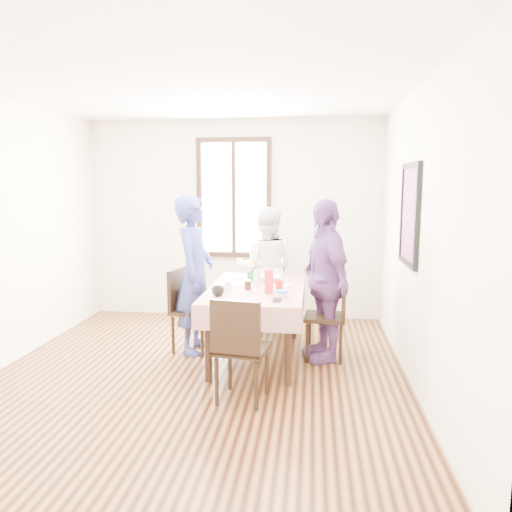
% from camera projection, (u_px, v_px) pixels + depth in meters
% --- Properties ---
extents(ground, '(4.50, 4.50, 0.00)m').
position_uv_depth(ground, '(198.00, 375.00, 4.76)').
color(ground, black).
rests_on(ground, ground).
extents(back_wall, '(4.00, 0.00, 4.00)m').
position_uv_depth(back_wall, '(234.00, 220.00, 6.78)').
color(back_wall, beige).
rests_on(back_wall, ground).
extents(right_wall, '(0.00, 4.50, 4.50)m').
position_uv_depth(right_wall, '(418.00, 239.00, 4.34)').
color(right_wall, beige).
rests_on(right_wall, ground).
extents(window_frame, '(1.02, 0.06, 1.62)m').
position_uv_depth(window_frame, '(234.00, 198.00, 6.72)').
color(window_frame, black).
rests_on(window_frame, back_wall).
extents(window_pane, '(0.90, 0.02, 1.50)m').
position_uv_depth(window_pane, '(234.00, 198.00, 6.73)').
color(window_pane, white).
rests_on(window_pane, back_wall).
extents(art_poster, '(0.04, 0.76, 0.96)m').
position_uv_depth(art_poster, '(410.00, 214.00, 4.61)').
color(art_poster, red).
rests_on(art_poster, right_wall).
extents(dining_table, '(0.86, 1.54, 0.75)m').
position_uv_depth(dining_table, '(257.00, 323.00, 5.21)').
color(dining_table, black).
rests_on(dining_table, ground).
extents(tablecloth, '(0.98, 1.66, 0.01)m').
position_uv_depth(tablecloth, '(257.00, 288.00, 5.16)').
color(tablecloth, '#5D0007').
rests_on(tablecloth, dining_table).
extents(chair_left, '(0.49, 0.49, 0.91)m').
position_uv_depth(chair_left, '(193.00, 310.00, 5.42)').
color(chair_left, black).
rests_on(chair_left, ground).
extents(chair_right, '(0.45, 0.45, 0.91)m').
position_uv_depth(chair_right, '(325.00, 317.00, 5.16)').
color(chair_right, black).
rests_on(chair_right, ground).
extents(chair_far, '(0.45, 0.45, 0.91)m').
position_uv_depth(chair_far, '(266.00, 294.00, 6.24)').
color(chair_far, black).
rests_on(chair_far, ground).
extents(chair_near, '(0.48, 0.48, 0.91)m').
position_uv_depth(chair_near, '(242.00, 348.00, 4.16)').
color(chair_near, black).
rests_on(chair_near, ground).
extents(person_left, '(0.43, 0.64, 1.72)m').
position_uv_depth(person_left, '(194.00, 274.00, 5.36)').
color(person_left, navy).
rests_on(person_left, ground).
extents(person_far, '(0.77, 0.61, 1.56)m').
position_uv_depth(person_far, '(266.00, 269.00, 6.18)').
color(person_far, white).
rests_on(person_far, ground).
extents(person_right, '(0.73, 1.07, 1.69)m').
position_uv_depth(person_right, '(324.00, 280.00, 5.11)').
color(person_right, '#643D7C').
rests_on(person_right, ground).
extents(mug_black, '(0.16, 0.16, 0.09)m').
position_uv_depth(mug_black, '(218.00, 291.00, 4.73)').
color(mug_black, black).
rests_on(mug_black, tablecloth).
extents(mug_flag, '(0.14, 0.14, 0.09)m').
position_uv_depth(mug_flag, '(279.00, 286.00, 5.01)').
color(mug_flag, red).
rests_on(mug_flag, tablecloth).
extents(mug_green, '(0.17, 0.17, 0.09)m').
position_uv_depth(mug_green, '(252.00, 276.00, 5.52)').
color(mug_green, '#0C7226').
rests_on(mug_green, tablecloth).
extents(serving_bowl, '(0.31, 0.31, 0.06)m').
position_uv_depth(serving_bowl, '(270.00, 279.00, 5.48)').
color(serving_bowl, white).
rests_on(serving_bowl, tablecloth).
extents(juice_carton, '(0.08, 0.08, 0.24)m').
position_uv_depth(juice_carton, '(269.00, 281.00, 4.84)').
color(juice_carton, red).
rests_on(juice_carton, tablecloth).
extents(butter_tub, '(0.10, 0.10, 0.05)m').
position_uv_depth(butter_tub, '(282.00, 294.00, 4.70)').
color(butter_tub, white).
rests_on(butter_tub, tablecloth).
extents(jam_jar, '(0.07, 0.07, 0.10)m').
position_uv_depth(jam_jar, '(248.00, 285.00, 5.02)').
color(jam_jar, black).
rests_on(jam_jar, tablecloth).
extents(drinking_glass, '(0.07, 0.07, 0.10)m').
position_uv_depth(drinking_glass, '(228.00, 286.00, 4.97)').
color(drinking_glass, silver).
rests_on(drinking_glass, tablecloth).
extents(smartphone, '(0.08, 0.16, 0.01)m').
position_uv_depth(smartphone, '(277.00, 300.00, 4.56)').
color(smartphone, black).
rests_on(smartphone, tablecloth).
extents(flower_vase, '(0.08, 0.08, 0.16)m').
position_uv_depth(flower_vase, '(257.00, 278.00, 5.22)').
color(flower_vase, silver).
rests_on(flower_vase, tablecloth).
extents(plate_left, '(0.20, 0.20, 0.01)m').
position_uv_depth(plate_left, '(231.00, 284.00, 5.27)').
color(plate_left, white).
rests_on(plate_left, tablecloth).
extents(plate_right, '(0.20, 0.20, 0.01)m').
position_uv_depth(plate_right, '(283.00, 285.00, 5.22)').
color(plate_right, white).
rests_on(plate_right, tablecloth).
extents(plate_far, '(0.20, 0.20, 0.01)m').
position_uv_depth(plate_far, '(265.00, 277.00, 5.73)').
color(plate_far, white).
rests_on(plate_far, tablecloth).
extents(butter_lid, '(0.12, 0.12, 0.01)m').
position_uv_depth(butter_lid, '(282.00, 291.00, 4.69)').
color(butter_lid, blue).
rests_on(butter_lid, butter_tub).
extents(flower_bunch, '(0.09, 0.09, 0.10)m').
position_uv_depth(flower_bunch, '(257.00, 266.00, 5.21)').
color(flower_bunch, yellow).
rests_on(flower_bunch, flower_vase).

